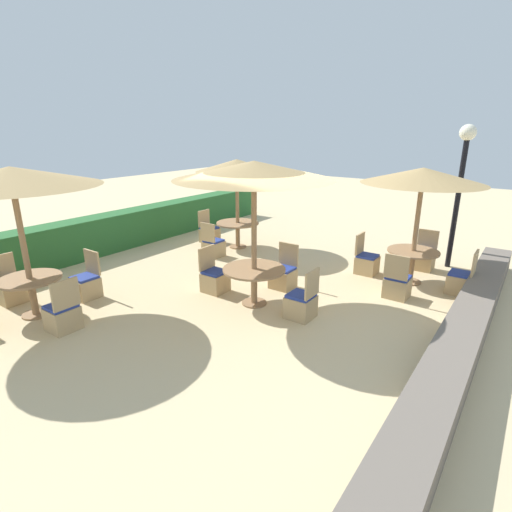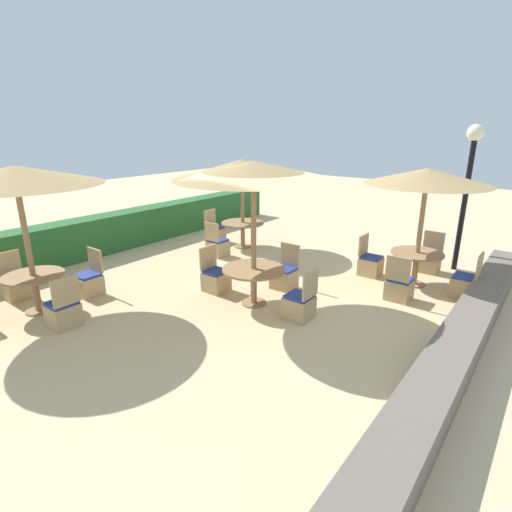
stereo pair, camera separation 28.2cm
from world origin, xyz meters
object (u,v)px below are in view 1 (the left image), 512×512
at_px(parasol_back_right, 237,166).
at_px(patio_chair_center_east, 283,276).
at_px(round_table_front_right, 413,257).
at_px(round_table_back_left, 31,286).
at_px(patio_chair_front_right_south, 461,281).
at_px(patio_chair_back_left_east, 86,285).
at_px(parasol_center, 254,171).
at_px(round_table_center, 254,275).
at_px(patio_chair_front_right_east, 424,259).
at_px(round_table_back_right, 238,227).
at_px(patio_chair_center_north, 214,279).
at_px(lamp_post, 462,169).
at_px(patio_chair_front_right_west, 397,285).
at_px(patio_chair_back_right_west, 213,247).
at_px(parasol_front_right, 423,176).
at_px(patio_chair_back_right_north, 209,233).
at_px(parasol_back_left, 11,177).
at_px(patio_chair_back_left_south, 63,315).
at_px(patio_chair_back_left_north, 11,289).
at_px(patio_chair_front_right_north, 366,262).
at_px(patio_chair_center_south, 301,304).

bearing_deg(parasol_back_right, patio_chair_center_east, -124.41).
height_order(round_table_front_right, round_table_back_left, round_table_front_right).
distance_m(patio_chair_front_right_south, patio_chair_back_left_east, 7.55).
bearing_deg(parasol_back_right, parasol_center, -137.31).
bearing_deg(round_table_center, patio_chair_front_right_east, -28.34).
bearing_deg(round_table_back_right, patio_chair_center_north, -150.58).
relative_size(lamp_post, parasol_back_right, 1.36).
relative_size(lamp_post, patio_chair_front_right_west, 3.57).
height_order(patio_chair_back_right_west, patio_chair_front_right_south, same).
bearing_deg(patio_chair_front_right_east, lamp_post, -129.24).
height_order(parasol_front_right, patio_chair_front_right_south, parasol_front_right).
bearing_deg(patio_chair_back_right_north, patio_chair_back_left_east, 9.42).
height_order(parasol_center, parasol_back_left, parasol_center).
bearing_deg(round_table_back_right, round_table_center, -137.31).
height_order(round_table_center, parasol_back_right, parasol_back_right).
distance_m(round_table_back_left, patio_chair_back_left_south, 1.00).
xyz_separation_m(patio_chair_center_east, patio_chair_back_right_west, (0.76, 2.63, 0.00)).
height_order(patio_chair_center_east, patio_chair_front_right_west, same).
xyz_separation_m(lamp_post, patio_chair_back_left_north, (-7.19, 6.47, -2.09)).
relative_size(patio_chair_center_east, patio_chair_back_left_east, 1.00).
bearing_deg(patio_chair_back_right_west, patio_chair_front_right_north, 16.38).
relative_size(round_table_front_right, patio_chair_front_right_south, 1.16).
bearing_deg(round_table_front_right, round_table_back_left, 137.89).
bearing_deg(parasol_center, round_table_center, 0.00).
xyz_separation_m(round_table_front_right, patio_chair_back_left_south, (-5.60, 4.12, -0.31)).
xyz_separation_m(patio_chair_front_right_west, patio_chair_back_left_north, (-4.58, 6.01, 0.00)).
xyz_separation_m(patio_chair_front_right_east, patio_chair_back_left_north, (-6.64, 6.02, 0.00)).
distance_m(patio_chair_center_east, patio_chair_back_left_north, 5.38).
bearing_deg(parasol_back_left, patio_chair_front_right_north, -36.03).
distance_m(parasol_back_right, patio_chair_back_left_south, 5.92).
height_order(parasol_back_left, patio_chair_back_left_east, parasol_back_left).
height_order(patio_chair_center_north, parasol_back_left, parasol_back_left).
height_order(patio_chair_center_north, patio_chair_back_right_north, same).
xyz_separation_m(patio_chair_back_right_north, patio_chair_back_left_east, (-4.47, -0.74, 0.00)).
relative_size(parasol_front_right, patio_chair_front_right_west, 2.66).
xyz_separation_m(round_table_front_right, patio_chair_front_right_north, (-0.01, 1.00, -0.31)).
height_order(round_table_center, round_table_back_left, round_table_center).
height_order(patio_chair_back_right_west, parasol_front_right, parasol_front_right).
distance_m(patio_chair_center_south, patio_chair_front_right_south, 3.54).
relative_size(round_table_center, round_table_back_right, 1.00).
relative_size(lamp_post, round_table_front_right, 3.08).
height_order(patio_chair_center_north, patio_chair_back_left_east, same).
height_order(round_table_back_right, patio_chair_front_right_west, patio_chair_front_right_west).
bearing_deg(parasol_back_right, round_table_center, -137.31).
distance_m(parasol_back_right, parasol_back_left, 5.55).
distance_m(patio_chair_back_right_west, patio_chair_front_right_west, 4.75).
distance_m(parasol_center, patio_chair_front_right_west, 3.65).
height_order(patio_chair_front_right_north, patio_chair_back_left_south, same).
xyz_separation_m(round_table_back_right, patio_chair_back_left_north, (-5.51, 1.27, -0.32)).
bearing_deg(lamp_post, parasol_front_right, 164.16).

